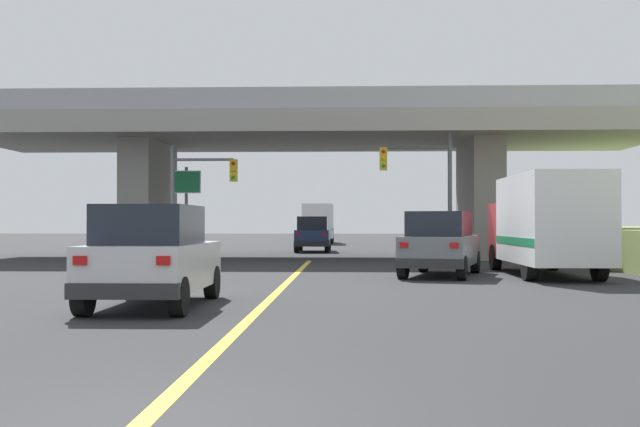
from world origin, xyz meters
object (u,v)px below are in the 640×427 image
at_px(semi_truck_distant, 319,223).
at_px(highway_sign, 186,193).
at_px(traffic_signal_nearside, 426,180).
at_px(suv_crossing, 441,244).
at_px(box_truck, 546,224).
at_px(suv_lead, 153,256).
at_px(sedan_oncoming, 313,234).
at_px(traffic_signal_farside, 195,187).

bearing_deg(semi_truck_distant, highway_sign, -100.44).
height_order(traffic_signal_nearside, highway_sign, traffic_signal_nearside).
bearing_deg(semi_truck_distant, suv_crossing, -81.95).
height_order(box_truck, highway_sign, highway_sign).
relative_size(suv_lead, semi_truck_distant, 0.61).
distance_m(box_truck, semi_truck_distant, 38.38).
bearing_deg(suv_lead, sedan_oncoming, 86.44).
bearing_deg(sedan_oncoming, suv_crossing, -76.19).
bearing_deg(traffic_signal_nearside, traffic_signal_farside, 176.53).
bearing_deg(box_truck, highway_sign, 142.48).
height_order(suv_crossing, sedan_oncoming, same).
distance_m(suv_crossing, semi_truck_distant, 37.91).
distance_m(traffic_signal_nearside, semi_truck_distant, 29.55).
relative_size(suv_lead, traffic_signal_farside, 0.89).
relative_size(box_truck, highway_sign, 1.79).
xyz_separation_m(sedan_oncoming, traffic_signal_nearside, (5.32, -11.50, 2.49)).
distance_m(sedan_oncoming, traffic_signal_nearside, 12.92).
height_order(suv_lead, semi_truck_distant, semi_truck_distant).
bearing_deg(traffic_signal_farside, suv_crossing, -43.85).
bearing_deg(highway_sign, traffic_signal_nearside, -10.40).
bearing_deg(suv_crossing, suv_lead, -110.83).
xyz_separation_m(suv_lead, traffic_signal_farside, (-2.82, 18.39, 2.21)).
height_order(suv_lead, suv_crossing, same).
relative_size(traffic_signal_farside, highway_sign, 1.20).
height_order(box_truck, sedan_oncoming, box_truck).
relative_size(suv_crossing, box_truck, 0.66).
xyz_separation_m(sedan_oncoming, highway_sign, (-5.34, -9.55, 2.02)).
relative_size(traffic_signal_nearside, highway_sign, 1.30).
relative_size(suv_lead, traffic_signal_nearside, 0.82).
bearing_deg(traffic_signal_farside, suv_lead, -81.28).
bearing_deg(highway_sign, suv_crossing, -45.77).
xyz_separation_m(traffic_signal_nearside, highway_sign, (-10.66, 1.96, -0.47)).
distance_m(traffic_signal_farside, semi_truck_distant, 28.69).
xyz_separation_m(suv_lead, traffic_signal_nearside, (7.14, 17.79, 2.49)).
relative_size(box_truck, traffic_signal_nearside, 1.38).
height_order(suv_crossing, traffic_signal_farside, traffic_signal_farside).
distance_m(box_truck, traffic_signal_nearside, 9.15).
bearing_deg(box_truck, suv_lead, -137.17).
height_order(traffic_signal_nearside, traffic_signal_farside, traffic_signal_nearside).
relative_size(suv_crossing, highway_sign, 1.18).
xyz_separation_m(suv_crossing, sedan_oncoming, (-4.94, 20.10, -0.00)).
height_order(suv_crossing, box_truck, box_truck).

